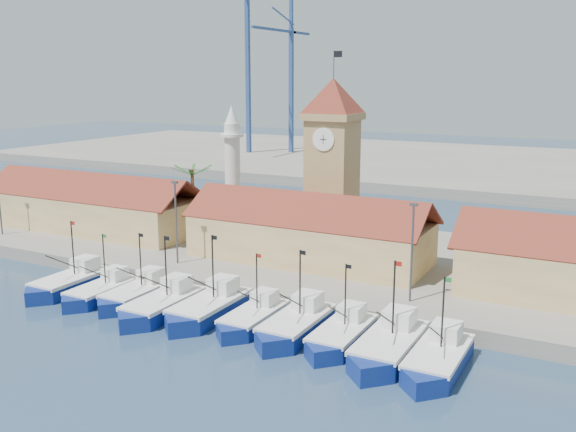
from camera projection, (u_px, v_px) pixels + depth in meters
The scene contains 21 objects.
ground at pixel (205, 335), 54.16m from camera, with size 400.00×400.00×0.00m, color #1B3548.
quay at pixel (324, 257), 74.75m from camera, with size 140.00×32.00×1.50m, color gray.
terminal at pixel (478, 166), 149.05m from camera, with size 240.00×80.00×2.00m, color gray.
boat_0 at pixel (68, 284), 64.93m from camera, with size 3.65×9.99×7.56m.
boat_1 at pixel (100, 293), 62.55m from camera, with size 3.28×8.98×6.80m.
boat_2 at pixel (136, 295), 61.70m from camera, with size 3.43×9.40×7.11m.
boat_3 at pixel (161, 307), 58.45m from camera, with size 3.70×10.14×7.67m.
boat_4 at pixel (208, 309), 57.70m from camera, with size 3.83×10.50×7.95m.
boat_5 at pixel (252, 319), 55.67m from camera, with size 3.28×8.99×6.80m.
boat_6 at pixel (295, 327), 53.81m from camera, with size 3.69×10.11×7.65m.
boat_7 at pixel (341, 337), 51.90m from camera, with size 3.38×9.26×7.01m.
boat_8 at pixel (388, 348), 49.44m from camera, with size 3.88×10.62×8.04m.
boat_9 at pixel (437, 361), 47.29m from camera, with size 3.59×9.84×7.45m.
hall_left at pixel (93, 210), 85.18m from camera, with size 31.20×10.13×7.61m.
hall_center at pixel (309, 238), 70.60m from camera, with size 27.04×10.13×7.61m.
clock_tower at pixel (332, 160), 74.10m from camera, with size 5.80×5.80×22.70m.
minaret at pixel (233, 168), 83.13m from camera, with size 3.00×3.00×16.30m.
palm_tree at pixel (193, 194), 84.42m from camera, with size 5.60×5.03×8.39m.
lamp_posts at pixel (278, 231), 62.93m from camera, with size 80.70×0.25×9.03m.
crane_blue_far at pixel (243, 46), 160.62m from camera, with size 1.00×38.07×47.53m.
crane_blue_near at pixel (289, 70), 163.65m from camera, with size 1.00×29.30×38.50m.
Camera 1 is at (29.85, -41.69, 21.29)m, focal length 40.00 mm.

